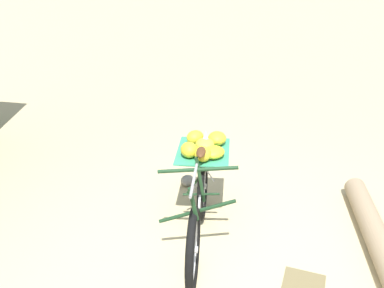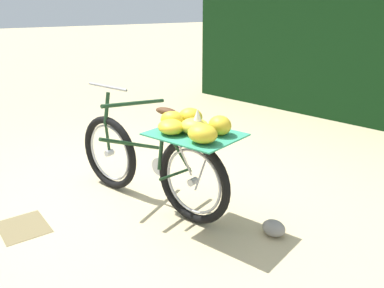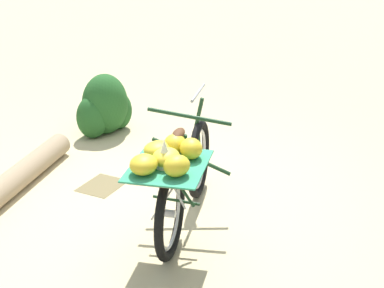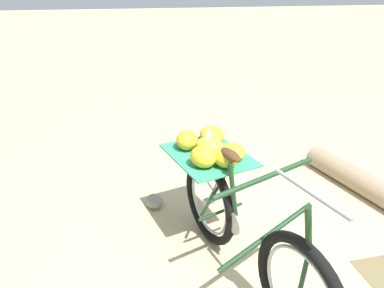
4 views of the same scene
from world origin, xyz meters
TOP-DOWN VIEW (x-y plane):
  - ground_plane at (0.00, 0.00)m, footprint 60.00×60.00m
  - bicycle at (-0.44, -0.27)m, footprint 1.80×0.88m
  - fallen_log at (-0.68, 1.46)m, footprint 2.27×0.71m
  - path_stone at (-1.33, -0.75)m, footprint 0.20×0.16m
  - leaf_litter_patch at (-0.03, 0.82)m, footprint 0.44×0.36m

SIDE VIEW (x-z plane):
  - ground_plane at x=0.00m, z-range 0.00..0.00m
  - leaf_litter_patch at x=-0.03m, z-range 0.00..0.01m
  - path_stone at x=-1.33m, z-range 0.00..0.12m
  - fallen_log at x=-0.68m, z-range 0.00..0.23m
  - bicycle at x=-0.44m, z-range 0.02..1.05m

